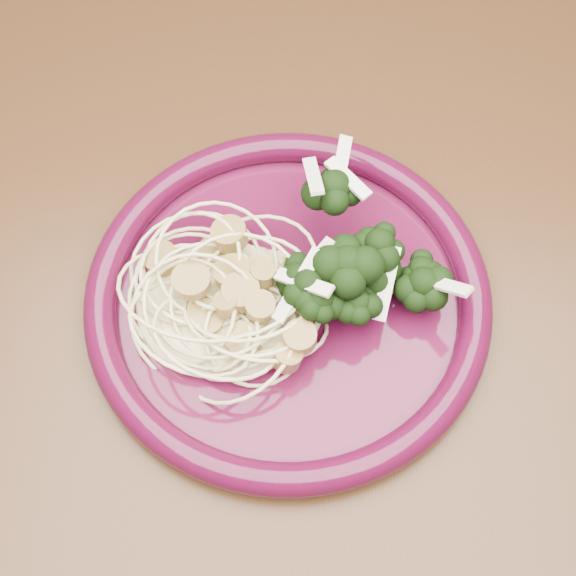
# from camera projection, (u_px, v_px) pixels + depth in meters

# --- Properties ---
(dining_table) EXTENTS (1.20, 0.80, 0.75)m
(dining_table) POSITION_uv_depth(u_px,v_px,m) (327.00, 320.00, 0.61)
(dining_table) COLOR #472814
(dining_table) RESTS_ON ground
(dinner_plate) EXTENTS (0.31, 0.31, 0.02)m
(dinner_plate) POSITION_uv_depth(u_px,v_px,m) (288.00, 296.00, 0.50)
(dinner_plate) COLOR #470B26
(dinner_plate) RESTS_ON dining_table
(spaghetti_pile) EXTENTS (0.13, 0.12, 0.03)m
(spaghetti_pile) POSITION_uv_depth(u_px,v_px,m) (225.00, 302.00, 0.49)
(spaghetti_pile) COLOR #F8EBAC
(spaghetti_pile) RESTS_ON dinner_plate
(scallop_cluster) EXTENTS (0.14, 0.14, 0.04)m
(scallop_cluster) POSITION_uv_depth(u_px,v_px,m) (221.00, 276.00, 0.46)
(scallop_cluster) COLOR #A28344
(scallop_cluster) RESTS_ON spaghetti_pile
(broccoli_pile) EXTENTS (0.11, 0.14, 0.04)m
(broccoli_pile) POSITION_uv_depth(u_px,v_px,m) (365.00, 267.00, 0.49)
(broccoli_pile) COLOR black
(broccoli_pile) RESTS_ON dinner_plate
(onion_garnish) EXTENTS (0.07, 0.09, 0.04)m
(onion_garnish) POSITION_uv_depth(u_px,v_px,m) (369.00, 242.00, 0.47)
(onion_garnish) COLOR white
(onion_garnish) RESTS_ON broccoli_pile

